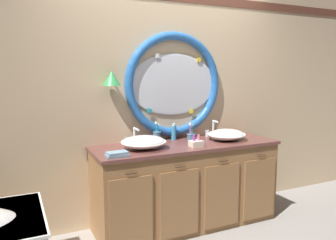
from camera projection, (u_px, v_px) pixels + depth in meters
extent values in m
plane|color=gray|center=(191.00, 235.00, 3.23)|extent=(14.00, 14.00, 0.00)
cube|color=#D6B78E|center=(165.00, 96.00, 3.57)|extent=(6.40, 0.08, 2.60)
ellipsoid|color=silver|center=(174.00, 85.00, 3.53)|extent=(1.01, 0.02, 0.64)
torus|color=#2866B7|center=(174.00, 85.00, 3.53)|extent=(1.10, 0.09, 1.10)
cube|color=yellow|center=(215.00, 85.00, 3.74)|extent=(0.05, 0.01, 0.05)
cube|color=yellow|center=(199.00, 60.00, 3.61)|extent=(0.04, 0.01, 0.04)
cube|color=silver|center=(157.00, 56.00, 3.39)|extent=(0.04, 0.01, 0.04)
cube|color=red|center=(129.00, 83.00, 3.30)|extent=(0.05, 0.01, 0.05)
cube|color=teal|center=(149.00, 111.00, 3.44)|extent=(0.05, 0.01, 0.05)
cube|color=yellow|center=(192.00, 111.00, 3.65)|extent=(0.05, 0.01, 0.05)
cylinder|color=#4C3823|center=(110.00, 76.00, 3.20)|extent=(0.02, 0.09, 0.02)
cone|color=green|center=(112.00, 78.00, 3.16)|extent=(0.17, 0.17, 0.14)
cube|color=olive|center=(186.00, 186.00, 3.42)|extent=(1.85, 0.60, 0.82)
cube|color=brown|center=(186.00, 145.00, 3.36)|extent=(1.88, 0.64, 0.03)
cube|color=brown|center=(173.00, 146.00, 3.63)|extent=(1.85, 0.02, 0.11)
cube|color=olive|center=(131.00, 213.00, 2.86)|extent=(0.39, 0.02, 0.62)
cylinder|color=#422D1E|center=(131.00, 174.00, 2.79)|extent=(0.10, 0.01, 0.01)
cube|color=olive|center=(180.00, 204.00, 3.05)|extent=(0.39, 0.02, 0.62)
cylinder|color=#422D1E|center=(180.00, 167.00, 2.99)|extent=(0.10, 0.01, 0.01)
cube|color=olive|center=(222.00, 196.00, 3.25)|extent=(0.39, 0.02, 0.62)
cylinder|color=#422D1E|center=(223.00, 161.00, 3.18)|extent=(0.10, 0.01, 0.01)
cube|color=olive|center=(259.00, 189.00, 3.44)|extent=(0.39, 0.02, 0.62)
cylinder|color=#422D1E|center=(262.00, 156.00, 3.38)|extent=(0.10, 0.01, 0.01)
ellipsoid|color=white|center=(144.00, 142.00, 3.13)|extent=(0.41, 0.33, 0.12)
torus|color=white|center=(144.00, 142.00, 3.13)|extent=(0.43, 0.43, 0.02)
cylinder|color=silver|center=(144.00, 142.00, 3.13)|extent=(0.03, 0.03, 0.01)
ellipsoid|color=white|center=(227.00, 135.00, 3.52)|extent=(0.38, 0.33, 0.11)
torus|color=white|center=(227.00, 134.00, 3.52)|extent=(0.40, 0.40, 0.02)
cylinder|color=silver|center=(227.00, 134.00, 3.52)|extent=(0.03, 0.03, 0.01)
cylinder|color=silver|center=(135.00, 142.00, 3.36)|extent=(0.05, 0.05, 0.02)
cylinder|color=silver|center=(134.00, 135.00, 3.35)|extent=(0.02, 0.02, 0.13)
sphere|color=silver|center=(134.00, 128.00, 3.34)|extent=(0.03, 0.03, 0.03)
cylinder|color=silver|center=(136.00, 129.00, 3.29)|extent=(0.02, 0.12, 0.02)
cylinder|color=silver|center=(127.00, 141.00, 3.33)|extent=(0.04, 0.04, 0.06)
cylinder|color=silver|center=(142.00, 140.00, 3.39)|extent=(0.04, 0.04, 0.06)
cube|color=silver|center=(127.00, 138.00, 3.32)|extent=(0.05, 0.01, 0.01)
cube|color=silver|center=(142.00, 136.00, 3.39)|extent=(0.05, 0.01, 0.01)
cylinder|color=silver|center=(213.00, 135.00, 3.76)|extent=(0.05, 0.05, 0.02)
cylinder|color=silver|center=(213.00, 128.00, 3.74)|extent=(0.02, 0.02, 0.15)
sphere|color=silver|center=(213.00, 121.00, 3.73)|extent=(0.03, 0.03, 0.03)
cylinder|color=silver|center=(216.00, 122.00, 3.69)|extent=(0.02, 0.09, 0.02)
cylinder|color=silver|center=(207.00, 134.00, 3.72)|extent=(0.04, 0.04, 0.06)
cylinder|color=silver|center=(219.00, 133.00, 3.79)|extent=(0.04, 0.04, 0.06)
cube|color=silver|center=(207.00, 131.00, 3.71)|extent=(0.05, 0.01, 0.01)
cube|color=silver|center=(219.00, 130.00, 3.78)|extent=(0.05, 0.01, 0.01)
cylinder|color=slate|center=(157.00, 137.00, 3.43)|extent=(0.08, 0.08, 0.10)
torus|color=slate|center=(157.00, 132.00, 3.43)|extent=(0.09, 0.09, 0.01)
cylinder|color=#19ADB2|center=(158.00, 133.00, 3.43)|extent=(0.02, 0.04, 0.16)
cube|color=white|center=(158.00, 124.00, 3.42)|extent=(0.02, 0.02, 0.03)
cylinder|color=#19ADB2|center=(156.00, 132.00, 3.42)|extent=(0.04, 0.02, 0.18)
cube|color=white|center=(156.00, 123.00, 3.41)|extent=(0.02, 0.02, 0.02)
cylinder|color=slate|center=(191.00, 138.00, 3.42)|extent=(0.08, 0.08, 0.08)
torus|color=slate|center=(191.00, 134.00, 3.41)|extent=(0.09, 0.09, 0.01)
cylinder|color=#19ADB2|center=(192.00, 133.00, 3.42)|extent=(0.03, 0.02, 0.15)
cube|color=white|center=(192.00, 125.00, 3.40)|extent=(0.02, 0.02, 0.02)
cylinder|color=blue|center=(190.00, 133.00, 3.42)|extent=(0.03, 0.02, 0.17)
cube|color=white|center=(190.00, 124.00, 3.40)|extent=(0.02, 0.02, 0.02)
cylinder|color=pink|center=(191.00, 133.00, 3.40)|extent=(0.02, 0.03, 0.16)
cube|color=white|center=(191.00, 124.00, 3.38)|extent=(0.02, 0.02, 0.02)
cylinder|color=#388EBC|center=(174.00, 133.00, 3.53)|extent=(0.05, 0.05, 0.15)
cylinder|color=silver|center=(174.00, 125.00, 3.51)|extent=(0.03, 0.03, 0.02)
cylinder|color=silver|center=(175.00, 124.00, 3.50)|extent=(0.01, 0.04, 0.01)
cube|color=#7593A8|center=(117.00, 155.00, 2.84)|extent=(0.19, 0.12, 0.02)
cube|color=#7593A8|center=(117.00, 153.00, 2.84)|extent=(0.18, 0.12, 0.02)
cube|color=beige|center=(196.00, 144.00, 3.22)|extent=(0.12, 0.10, 0.06)
cylinder|color=purple|center=(194.00, 138.00, 3.20)|extent=(0.02, 0.02, 0.05)
cylinder|color=pink|center=(199.00, 138.00, 3.22)|extent=(0.02, 0.02, 0.06)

